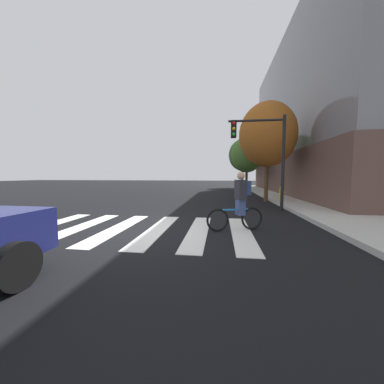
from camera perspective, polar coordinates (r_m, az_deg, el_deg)
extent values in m
plane|color=black|center=(6.62, -14.68, -9.55)|extent=(120.00, 120.00, 0.00)
cube|color=silver|center=(8.21, -34.49, -7.43)|extent=(0.55, 3.76, 0.01)
cube|color=silver|center=(7.46, -27.51, -8.28)|extent=(0.55, 3.76, 0.01)
cube|color=silver|center=(6.85, -19.11, -9.13)|extent=(0.55, 3.76, 0.01)
cube|color=silver|center=(6.41, -9.27, -9.88)|extent=(0.55, 3.76, 0.01)
cube|color=silver|center=(6.18, 1.70, -10.37)|extent=(0.55, 3.76, 0.01)
cube|color=silver|center=(6.17, 13.11, -10.49)|extent=(0.55, 3.76, 0.01)
cylinder|color=black|center=(3.95, -39.86, -15.00)|extent=(0.25, 0.68, 0.68)
torus|color=black|center=(6.50, 15.76, -6.86)|extent=(0.64, 0.28, 0.66)
torus|color=black|center=(6.09, 6.89, -7.48)|extent=(0.64, 0.28, 0.66)
cylinder|color=#1972BF|center=(6.22, 11.51, -4.65)|extent=(0.86, 0.34, 0.05)
cylinder|color=#1972BF|center=(6.28, 12.84, -3.95)|extent=(0.04, 0.04, 0.45)
cube|color=#384772|center=(6.27, 12.85, -3.50)|extent=(0.28, 0.33, 0.56)
cube|color=#26262D|center=(6.22, 12.92, 0.60)|extent=(0.35, 0.42, 0.56)
sphere|color=tan|center=(6.21, 12.99, 4.29)|extent=(0.22, 0.22, 0.22)
cube|color=navy|center=(6.30, 14.42, 1.08)|extent=(0.24, 0.32, 0.40)
cylinder|color=black|center=(10.23, 23.24, 6.99)|extent=(0.14, 0.14, 4.20)
cylinder|color=black|center=(10.25, 16.78, 17.90)|extent=(2.40, 0.10, 0.10)
cube|color=black|center=(10.07, 11.12, 16.21)|extent=(0.24, 0.20, 0.76)
sphere|color=red|center=(10.02, 11.18, 17.68)|extent=(0.14, 0.14, 0.14)
sphere|color=gold|center=(9.97, 11.16, 16.33)|extent=(0.14, 0.14, 0.14)
sphere|color=green|center=(9.92, 11.14, 14.98)|extent=(0.14, 0.14, 0.14)
cylinder|color=gold|center=(14.71, 22.82, -0.21)|extent=(0.22, 0.22, 0.65)
sphere|color=gold|center=(14.69, 22.87, 1.21)|extent=(0.18, 0.18, 0.18)
cylinder|color=gold|center=(14.75, 23.43, -0.09)|extent=(0.12, 0.09, 0.09)
cylinder|color=#4C3823|center=(13.69, 19.30, 3.20)|extent=(0.24, 0.24, 2.68)
ellipsoid|color=#A5591E|center=(13.90, 19.60, 14.30)|extent=(3.34, 3.34, 3.84)
cylinder|color=#4C3823|center=(21.16, 14.40, 3.28)|extent=(0.24, 0.24, 2.39)
ellipsoid|color=#47722D|center=(21.25, 14.53, 9.72)|extent=(2.98, 2.98, 3.42)
cylinder|color=#4C3823|center=(27.64, 13.35, 3.94)|extent=(0.24, 0.24, 2.77)
ellipsoid|color=#386033|center=(27.76, 13.46, 9.65)|extent=(3.45, 3.45, 3.96)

